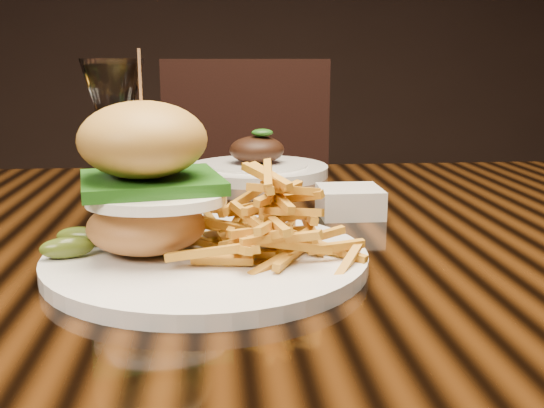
{
  "coord_description": "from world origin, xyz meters",
  "views": [
    {
      "loc": [
        -0.06,
        -0.76,
        0.95
      ],
      "look_at": [
        -0.0,
        -0.14,
        0.81
      ],
      "focal_mm": 42.0,
      "sensor_mm": 36.0,
      "label": 1
    }
  ],
  "objects": [
    {
      "name": "dining_table",
      "position": [
        0.0,
        0.0,
        0.67
      ],
      "size": [
        1.6,
        0.9,
        0.75
      ],
      "color": "black",
      "rests_on": "ground"
    },
    {
      "name": "burger_plate",
      "position": [
        -0.07,
        -0.15,
        0.81
      ],
      "size": [
        0.32,
        0.32,
        0.21
      ],
      "rotation": [
        0.0,
        0.0,
        -0.01
      ],
      "color": "silver",
      "rests_on": "dining_table"
    },
    {
      "name": "chair_far",
      "position": [
        0.02,
        0.89,
        0.54
      ],
      "size": [
        0.48,
        0.48,
        0.95
      ],
      "rotation": [
        0.0,
        0.0,
        -0.04
      ],
      "color": "black",
      "rests_on": "ground"
    },
    {
      "name": "ramekin",
      "position": [
        0.12,
        0.04,
        0.77
      ],
      "size": [
        0.08,
        0.08,
        0.04
      ],
      "primitive_type": "cube",
      "rotation": [
        0.0,
        0.0,
        -0.01
      ],
      "color": "silver",
      "rests_on": "dining_table"
    },
    {
      "name": "wine_glass",
      "position": [
        -0.17,
        0.0,
        0.9
      ],
      "size": [
        0.07,
        0.07,
        0.2
      ],
      "color": "white",
      "rests_on": "dining_table"
    },
    {
      "name": "far_dish",
      "position": [
        0.01,
        0.34,
        0.77
      ],
      "size": [
        0.25,
        0.25,
        0.08
      ],
      "rotation": [
        0.0,
        0.0,
        0.32
      ],
      "color": "silver",
      "rests_on": "dining_table"
    }
  ]
}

